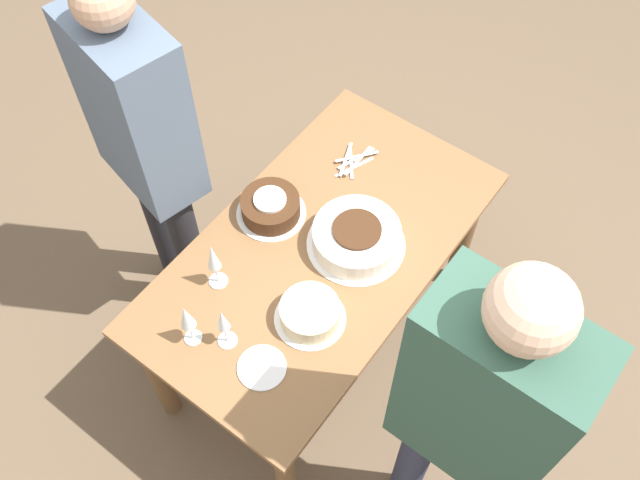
# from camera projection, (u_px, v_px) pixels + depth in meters

# --- Properties ---
(ground_plane) EXTENTS (12.00, 12.00, 0.00)m
(ground_plane) POSITION_uv_depth(u_px,v_px,m) (320.00, 338.00, 3.09)
(ground_plane) COLOR brown
(dining_table) EXTENTS (1.36, 0.75, 0.72)m
(dining_table) POSITION_uv_depth(u_px,v_px,m) (320.00, 266.00, 2.59)
(dining_table) COLOR brown
(dining_table) RESTS_ON ground_plane
(cake_center_white) EXTENTS (0.35, 0.35, 0.10)m
(cake_center_white) POSITION_uv_depth(u_px,v_px,m) (356.00, 237.00, 2.45)
(cake_center_white) COLOR white
(cake_center_white) RESTS_ON dining_table
(cake_front_chocolate) EXTENTS (0.25, 0.25, 0.09)m
(cake_front_chocolate) POSITION_uv_depth(u_px,v_px,m) (271.00, 207.00, 2.53)
(cake_front_chocolate) COLOR white
(cake_front_chocolate) RESTS_ON dining_table
(cake_back_decorated) EXTENTS (0.24, 0.24, 0.08)m
(cake_back_decorated) POSITION_uv_depth(u_px,v_px,m) (310.00, 313.00, 2.30)
(cake_back_decorated) COLOR white
(cake_back_decorated) RESTS_ON dining_table
(wine_glass_near) EXTENTS (0.06, 0.06, 0.20)m
(wine_glass_near) POSITION_uv_depth(u_px,v_px,m) (187.00, 318.00, 2.18)
(wine_glass_near) COLOR silver
(wine_glass_near) RESTS_ON dining_table
(wine_glass_far) EXTENTS (0.06, 0.06, 0.20)m
(wine_glass_far) POSITION_uv_depth(u_px,v_px,m) (223.00, 322.00, 2.18)
(wine_glass_far) COLOR silver
(wine_glass_far) RESTS_ON dining_table
(wine_glass_extra) EXTENTS (0.07, 0.07, 0.22)m
(wine_glass_extra) POSITION_uv_depth(u_px,v_px,m) (213.00, 259.00, 2.29)
(wine_glass_extra) COLOR silver
(wine_glass_extra) RESTS_ON dining_table
(dessert_plate_right) EXTENTS (0.16, 0.16, 0.01)m
(dessert_plate_right) POSITION_uv_depth(u_px,v_px,m) (262.00, 368.00, 2.24)
(dessert_plate_right) COLOR silver
(dessert_plate_right) RESTS_ON dining_table
(fork_pile) EXTENTS (0.20, 0.12, 0.02)m
(fork_pile) POSITION_uv_depth(u_px,v_px,m) (354.00, 161.00, 2.69)
(fork_pile) COLOR silver
(fork_pile) RESTS_ON dining_table
(person_cutting) EXTENTS (0.30, 0.44, 1.65)m
(person_cutting) POSITION_uv_depth(u_px,v_px,m) (144.00, 137.00, 2.41)
(person_cutting) COLOR #232328
(person_cutting) RESTS_ON ground_plane
(person_watching) EXTENTS (0.22, 0.40, 1.70)m
(person_watching) POSITION_uv_depth(u_px,v_px,m) (476.00, 414.00, 1.84)
(person_watching) COLOR #2D334C
(person_watching) RESTS_ON ground_plane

